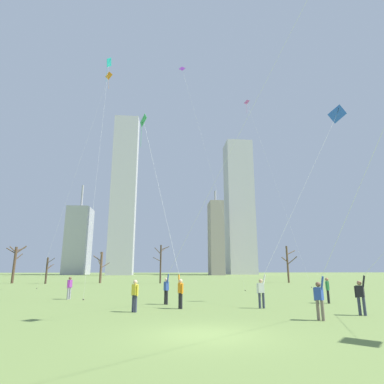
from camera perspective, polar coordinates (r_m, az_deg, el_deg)
ground_plane at (r=11.91m, az=2.61°, el=-24.10°), size 400.00×400.00×0.00m
kite_flyer_midfield_left_blue at (r=20.47m, az=15.55°, el=-9.20°), size 7.89×2.22×13.98m
kite_flyer_foreground_right_red at (r=14.37m, az=26.05°, el=-5.92°), size 3.37×12.74×18.45m
kite_flyer_foreground_left_white at (r=20.31m, az=-1.87°, el=-11.64°), size 8.65×10.22×18.82m
kite_flyer_midfield_right_green at (r=19.67m, az=-3.63°, el=-10.53°), size 3.20×4.26×13.77m
bystander_strolling_midfield at (r=26.42m, az=-21.02°, el=-15.49°), size 0.31×0.48×1.62m
bystander_watching_nearby at (r=17.84m, az=-10.17°, el=-17.48°), size 0.37×0.41×1.62m
bystander_far_off_by_trees at (r=23.73m, az=23.04°, el=-15.63°), size 0.31×0.48×1.62m
distant_kite_drifting_right_teal at (r=36.20m, az=-14.79°, el=19.79°), size 0.69×6.02×24.02m
distant_kite_drifting_left_purple at (r=38.35m, az=-0.21°, el=16.23°), size 7.13×0.69×25.53m
distant_kite_high_overhead_pink at (r=48.11m, az=10.67°, el=13.01°), size 6.46×3.61×26.58m
distant_kite_low_near_trees_orange at (r=44.96m, az=-15.61°, el=16.59°), size 7.24×1.51×27.52m
bare_tree_leftmost at (r=56.40m, az=16.75°, el=-12.06°), size 2.58×1.46×5.94m
bare_tree_center at (r=55.18m, az=-24.46°, el=-12.49°), size 1.72×2.46×3.92m
bare_tree_right_of_center at (r=52.09m, az=-5.61°, el=-12.36°), size 2.55×2.44×5.94m
bare_tree_left_of_center at (r=54.88m, az=-15.94°, el=-12.65°), size 2.72×2.00×4.89m
bare_tree_far_right_edge at (r=59.22m, az=-29.06°, el=-10.88°), size 2.93×1.82×5.92m
skyline_squat_block at (r=127.76m, az=-12.08°, el=-0.08°), size 9.54×6.19×62.74m
skyline_slender_spire at (r=142.73m, az=8.44°, el=-2.51°), size 11.39×11.39×58.51m
skyline_mid_tower_right at (r=139.53m, az=-19.61°, el=-8.16°), size 8.66×11.88×36.83m
skyline_mid_tower_left at (r=123.27m, az=4.30°, el=-8.14°), size 5.18×9.03×32.14m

